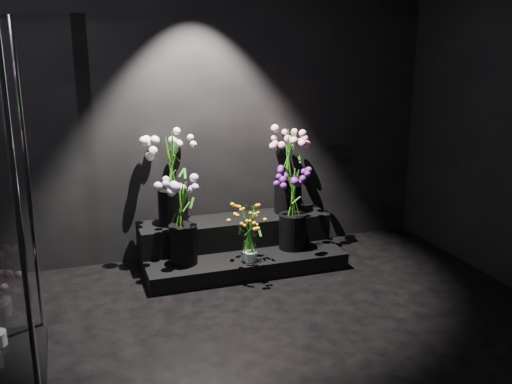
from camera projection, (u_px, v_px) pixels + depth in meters
name	position (u px, v px, depth m)	size (l,w,h in m)	color
floor	(300.00, 366.00, 3.41)	(4.00, 4.00, 0.00)	black
wall_back	(211.00, 97.00, 4.86)	(4.00, 4.00, 0.00)	black
display_riser	(238.00, 245.00, 4.93)	(1.66, 0.74, 0.37)	black
bouquet_orange_bells	(250.00, 232.00, 4.56)	(0.29, 0.29, 0.46)	white
bouquet_lilac	(182.00, 215.00, 4.47)	(0.42, 0.42, 0.69)	black
bouquet_purple	(293.00, 205.00, 4.81)	(0.41, 0.41, 0.69)	black
bouquet_cream_roses	(172.00, 173.00, 4.70)	(0.46, 0.46, 0.77)	black
bouquet_pink_roses	(288.00, 165.00, 5.02)	(0.49, 0.49, 0.74)	black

